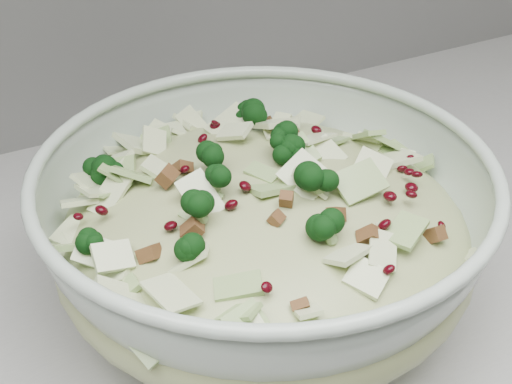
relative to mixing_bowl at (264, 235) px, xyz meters
The scene contains 2 objects.
mixing_bowl is the anchor object (origin of this frame).
salad 0.02m from the mixing_bowl, 92.39° to the right, with size 0.46×0.46×0.14m.
Camera 1 is at (-0.10, 1.22, 1.32)m, focal length 50.00 mm.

